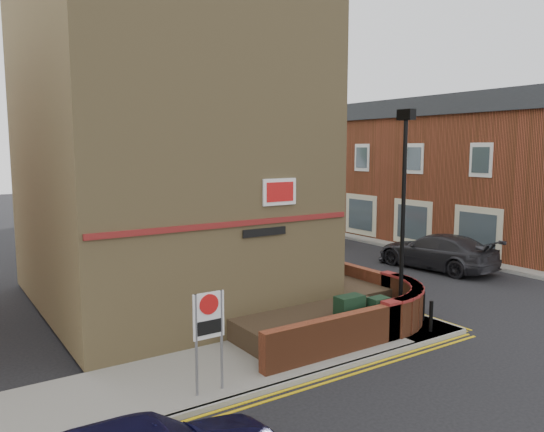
{
  "coord_description": "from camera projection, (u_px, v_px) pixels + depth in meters",
  "views": [
    {
      "loc": [
        -9.88,
        -9.28,
        5.32
      ],
      "look_at": [
        -1.06,
        4.0,
        3.29
      ],
      "focal_mm": 35.0,
      "sensor_mm": 36.0,
      "label": 1
    }
  ],
  "objects": [
    {
      "name": "traffic_light_assembly",
      "position": [
        141.0,
        187.0,
        35.38
      ],
      "size": [
        0.2,
        0.16,
        4.2
      ],
      "color": "black",
      "rests_on": "pavement_main"
    },
    {
      "name": "pavement_corner",
      "position": [
        246.0,
        363.0,
        13.07
      ],
      "size": [
        13.0,
        3.0,
        0.12
      ],
      "primitive_type": "cube",
      "color": "gray",
      "rests_on": "ground"
    },
    {
      "name": "silver_car_near",
      "position": [
        292.0,
        254.0,
        23.63
      ],
      "size": [
        2.43,
        4.2,
        1.31
      ],
      "primitive_type": "imported",
      "rotation": [
        0.0,
        0.0,
        -0.28
      ],
      "color": "#919598",
      "rests_on": "ground"
    },
    {
      "name": "corner_building",
      "position": [
        163.0,
        122.0,
        18.03
      ],
      "size": [
        8.95,
        10.4,
        13.6
      ],
      "color": "#9D8353",
      "rests_on": "ground"
    },
    {
      "name": "tree_far",
      "position": [
        111.0,
        154.0,
        39.06
      ],
      "size": [
        3.81,
        3.81,
        7.0
      ],
      "color": "#382B1E",
      "rests_on": "pavement_main"
    },
    {
      "name": "lamppost",
      "position": [
        403.0,
        218.0,
        15.21
      ],
      "size": [
        0.25,
        0.5,
        6.3
      ],
      "color": "black",
      "rests_on": "pavement_corner"
    },
    {
      "name": "utility_cabinet_small",
      "position": [
        378.0,
        317.0,
        14.78
      ],
      "size": [
        0.55,
        0.4,
        1.1
      ],
      "primitive_type": "cube",
      "color": "#15311F",
      "rests_on": "pavement_corner"
    },
    {
      "name": "garden_wall",
      "position": [
        329.0,
        328.0,
        15.83
      ],
      "size": [
        6.8,
        6.0,
        1.2
      ],
      "primitive_type": null,
      "color": "brown",
      "rests_on": "ground"
    },
    {
      "name": "utility_cabinet_large",
      "position": [
        349.0,
        317.0,
        14.58
      ],
      "size": [
        0.8,
        0.45,
        1.2
      ],
      "primitive_type": "cube",
      "color": "#15311F",
      "rests_on": "pavement_corner"
    },
    {
      "name": "ground",
      "position": [
        391.0,
        355.0,
        13.76
      ],
      "size": [
        120.0,
        120.0,
        0.0
      ],
      "primitive_type": "plane",
      "color": "black",
      "rests_on": "ground"
    },
    {
      "name": "pavement_far",
      "position": [
        385.0,
        237.0,
        31.63
      ],
      "size": [
        4.0,
        40.0,
        0.12
      ],
      "primitive_type": "cube",
      "color": "gray",
      "rests_on": "ground"
    },
    {
      "name": "far_terrace_cream",
      "position": [
        213.0,
        162.0,
        52.61
      ],
      "size": [
        5.4,
        12.4,
        8.0
      ],
      "color": "beige",
      "rests_on": "ground"
    },
    {
      "name": "kerb_main_near",
      "position": [
        212.0,
        247.0,
        28.62
      ],
      "size": [
        0.15,
        32.0,
        0.12
      ],
      "primitive_type": "cube",
      "color": "gray",
      "rests_on": "ground"
    },
    {
      "name": "zone_sign",
      "position": [
        209.0,
        323.0,
        11.22
      ],
      "size": [
        0.72,
        0.07,
        2.2
      ],
      "color": "slate",
      "rests_on": "pavement_corner"
    },
    {
      "name": "pavement_main",
      "position": [
        195.0,
        249.0,
        28.07
      ],
      "size": [
        2.0,
        32.0,
        0.12
      ],
      "primitive_type": "cube",
      "color": "gray",
      "rests_on": "ground"
    },
    {
      "name": "grey_car_far",
      "position": [
        436.0,
        251.0,
        23.54
      ],
      "size": [
        2.79,
        5.64,
        1.58
      ],
      "primitive_type": "imported",
      "rotation": [
        0.0,
        0.0,
        3.25
      ],
      "color": "#27272B",
      "rests_on": "ground"
    },
    {
      "name": "yellow_lines_side",
      "position": [
        287.0,
        392.0,
        11.63
      ],
      "size": [
        13.0,
        0.28,
        0.01
      ],
      "primitive_type": "cube",
      "color": "gold",
      "rests_on": "ground"
    },
    {
      "name": "far_terrace",
      "position": [
        359.0,
        168.0,
        35.26
      ],
      "size": [
        5.4,
        30.4,
        8.0
      ],
      "color": "brown",
      "rests_on": "ground"
    },
    {
      "name": "tree_mid",
      "position": [
        151.0,
        151.0,
        32.42
      ],
      "size": [
        4.03,
        4.03,
        7.42
      ],
      "color": "#382B1E",
      "rests_on": "pavement_main"
    },
    {
      "name": "silver_car_far",
      "position": [
        313.0,
        229.0,
        30.86
      ],
      "size": [
        2.47,
        4.36,
        1.4
      ],
      "primitive_type": "imported",
      "rotation": [
        0.0,
        0.0,
        2.93
      ],
      "color": "silver",
      "rests_on": "ground"
    },
    {
      "name": "kerb_main_far",
      "position": [
        360.0,
        241.0,
        30.54
      ],
      "size": [
        0.15,
        40.0,
        0.12
      ],
      "primitive_type": "cube",
      "color": "gray",
      "rests_on": "ground"
    },
    {
      "name": "yellow_lines_main",
      "position": [
        216.0,
        247.0,
        28.77
      ],
      "size": [
        0.28,
        32.0,
        0.01
      ],
      "primitive_type": "cube",
      "color": "gold",
      "rests_on": "ground"
    },
    {
      "name": "red_car_main",
      "position": [
        233.0,
        231.0,
        30.67
      ],
      "size": [
        2.85,
        4.56,
        1.17
      ],
      "primitive_type": "imported",
      "rotation": [
        0.0,
        0.0,
        -0.23
      ],
      "color": "maroon",
      "rests_on": "ground"
    },
    {
      "name": "bollard_far",
      "position": [
        423.0,
        306.0,
        16.11
      ],
      "size": [
        0.11,
        0.11,
        0.9
      ],
      "primitive_type": "cylinder",
      "color": "black",
      "rests_on": "pavement_corner"
    },
    {
      "name": "kerb_side",
      "position": [
        280.0,
        386.0,
        11.83
      ],
      "size": [
        13.0,
        0.15,
        0.12
      ],
      "primitive_type": "cube",
      "color": "gray",
      "rests_on": "ground"
    },
    {
      "name": "bollard_near",
      "position": [
        431.0,
        316.0,
        15.12
      ],
      "size": [
        0.11,
        0.11,
        0.9
      ],
      "primitive_type": "cylinder",
      "color": "black",
      "rests_on": "pavement_corner"
    },
    {
      "name": "tree_near",
      "position": [
        211.0,
        161.0,
        25.87
      ],
      "size": [
        3.64,
        3.65,
        6.7
      ],
      "color": "#382B1E",
      "rests_on": "pavement_main"
    }
  ]
}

